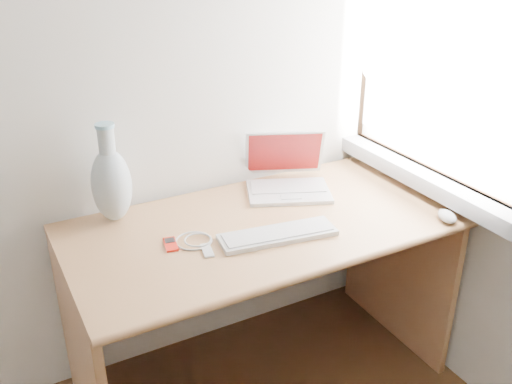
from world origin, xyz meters
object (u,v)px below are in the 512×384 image
laptop (283,178)px  vase (111,182)px  desk (252,261)px  external_keyboard (278,234)px

laptop → vase: size_ratio=1.06×
desk → laptop: size_ratio=3.63×
laptop → vase: (-0.66, 0.07, 0.10)m
external_keyboard → vase: vase is taller
external_keyboard → vase: size_ratio=1.15×
desk → external_keyboard: size_ratio=3.33×
laptop → external_keyboard: (-0.21, -0.32, -0.04)m
vase → desk: bearing=-22.2°
desk → vase: (-0.45, 0.18, 0.35)m
laptop → vase: bearing=-162.5°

